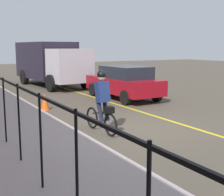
{
  "coord_description": "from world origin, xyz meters",
  "views": [
    {
      "loc": [
        -7.5,
        5.23,
        2.47
      ],
      "look_at": [
        0.29,
        0.76,
        1.0
      ],
      "focal_mm": 49.97,
      "sensor_mm": 36.0,
      "label": 1
    }
  ],
  "objects_px": {
    "cyclist_lead": "(102,102)",
    "patrol_sedan": "(124,82)",
    "box_truck_background": "(51,62)",
    "traffic_cone_near": "(45,102)"
  },
  "relations": [
    {
      "from": "cyclist_lead",
      "to": "patrol_sedan",
      "type": "height_order",
      "value": "cyclist_lead"
    },
    {
      "from": "box_truck_background",
      "to": "traffic_cone_near",
      "type": "xyz_separation_m",
      "value": [
        -7.37,
        2.8,
        -1.21
      ]
    },
    {
      "from": "patrol_sedan",
      "to": "box_truck_background",
      "type": "relative_size",
      "value": 0.64
    },
    {
      "from": "cyclist_lead",
      "to": "box_truck_background",
      "type": "distance_m",
      "value": 11.71
    },
    {
      "from": "box_truck_background",
      "to": "traffic_cone_near",
      "type": "relative_size",
      "value": 10.17
    },
    {
      "from": "patrol_sedan",
      "to": "box_truck_background",
      "type": "bearing_deg",
      "value": 10.56
    },
    {
      "from": "patrol_sedan",
      "to": "traffic_cone_near",
      "type": "relative_size",
      "value": 6.56
    },
    {
      "from": "patrol_sedan",
      "to": "box_truck_background",
      "type": "height_order",
      "value": "box_truck_background"
    },
    {
      "from": "traffic_cone_near",
      "to": "cyclist_lead",
      "type": "bearing_deg",
      "value": -174.29
    },
    {
      "from": "cyclist_lead",
      "to": "patrol_sedan",
      "type": "xyz_separation_m",
      "value": [
        4.85,
        -3.77,
        -0.09
      ]
    }
  ]
}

